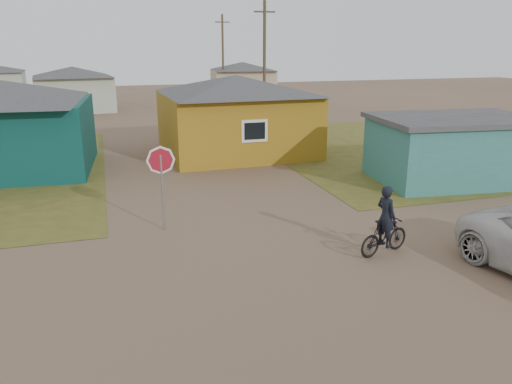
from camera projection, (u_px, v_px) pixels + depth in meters
ground at (287, 280)px, 11.75m from camera, size 120.00×120.00×0.00m
grass_ne at (443, 144)px, 27.58m from camera, size 20.00×18.00×0.00m
house_yellow at (237, 114)px, 24.71m from camera, size 7.72×6.76×3.90m
shed_turquoise at (454, 149)px, 19.99m from camera, size 6.71×4.93×2.60m
house_pale_west at (74, 88)px, 40.72m from camera, size 7.04×6.15×3.60m
house_beige_east at (243, 80)px, 50.69m from camera, size 6.95×6.05×3.60m
utility_pole_near at (264, 63)px, 32.56m from camera, size 1.40×0.20×8.00m
utility_pole_far at (223, 57)px, 47.51m from camera, size 1.40×0.20×8.00m
stop_sign at (161, 169)px, 14.42m from camera, size 0.78×0.36×2.55m
cyclist at (385, 230)px, 13.03m from camera, size 1.72×0.90×1.87m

